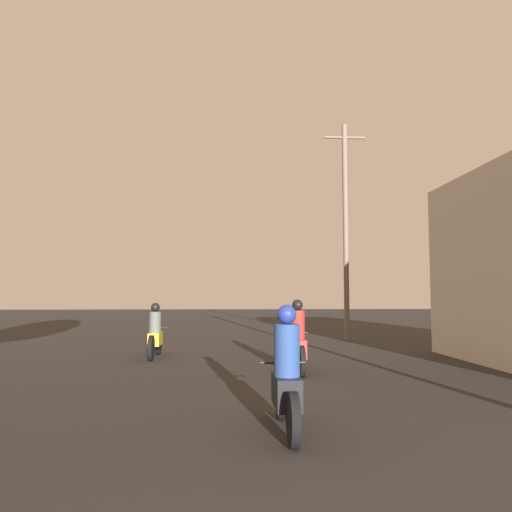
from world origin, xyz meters
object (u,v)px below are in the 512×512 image
at_px(motorcycle_yellow, 155,335).
at_px(utility_pole_far, 346,226).
at_px(motorcycle_black, 286,381).
at_px(motorcycle_red, 297,343).

height_order(motorcycle_yellow, utility_pole_far, utility_pole_far).
xyz_separation_m(motorcycle_black, motorcycle_red, (0.80, 4.73, 0.01)).
distance_m(motorcycle_black, motorcycle_red, 4.80).
xyz_separation_m(motorcycle_black, motorcycle_yellow, (-2.69, 7.58, -0.03)).
relative_size(motorcycle_black, motorcycle_yellow, 0.91).
bearing_deg(motorcycle_red, utility_pole_far, 71.97).
bearing_deg(utility_pole_far, motorcycle_red, -111.08).
xyz_separation_m(motorcycle_black, utility_pole_far, (3.79, 12.47, 3.69)).
bearing_deg(motorcycle_red, motorcycle_black, -96.56).
height_order(motorcycle_black, motorcycle_red, motorcycle_red).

